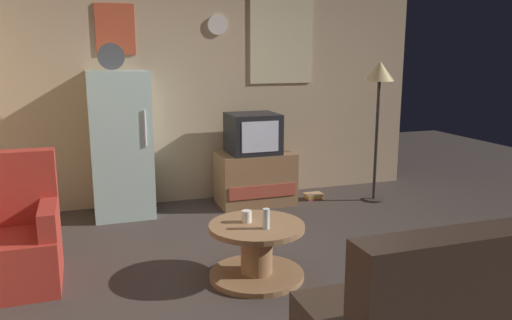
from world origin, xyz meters
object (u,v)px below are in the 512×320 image
fridge (121,144)px  wine_glass (266,219)px  tv_stand (255,178)px  coffee_table (257,251)px  book_stack (314,196)px  mug_ceramic_white (247,216)px  standing_lamp (379,82)px  armchair (10,240)px  crt_tv (253,133)px

fridge → wine_glass: size_ratio=11.80×
tv_stand → coffee_table: size_ratio=1.17×
book_stack → fridge: bearing=176.1°
fridge → wine_glass: bearing=-67.3°
tv_stand → mug_ceramic_white: tv_stand is taller
standing_lamp → wine_glass: size_ratio=10.60×
tv_stand → coffee_table: tv_stand is taller
tv_stand → book_stack: 0.75m
tv_stand → armchair: armchair is taller
standing_lamp → book_stack: size_ratio=7.64×
crt_tv → tv_stand: bearing=2.1°
standing_lamp → mug_ceramic_white: (-2.02, -1.46, -0.89)m
crt_tv → standing_lamp: size_ratio=0.34×
standing_lamp → book_stack: bearing=157.9°
tv_stand → crt_tv: bearing=-177.9°
fridge → book_stack: bearing=-3.9°
wine_glass → mug_ceramic_white: bearing=116.1°
tv_stand → armchair: bearing=-149.9°
wine_glass → coffee_table: bearing=106.5°
tv_stand → standing_lamp: 1.75m
mug_ceramic_white → wine_glass: bearing=-63.9°
tv_stand → mug_ceramic_white: 1.92m
fridge → tv_stand: fridge is taller
tv_stand → armchair: (-2.36, -1.37, 0.05)m
tv_stand → coffee_table: 1.96m
fridge → tv_stand: (1.44, -0.08, -0.46)m
armchair → crt_tv: bearing=30.3°
tv_stand → fridge: bearing=177.0°
crt_tv → wine_glass: 2.07m
coffee_table → tv_stand: bearing=71.5°
crt_tv → book_stack: (0.73, -0.07, -0.77)m
crt_tv → coffee_table: (-0.59, -1.86, -0.59)m
crt_tv → wine_glass: size_ratio=3.60×
tv_stand → wine_glass: (-0.59, -1.97, 0.21)m
fridge → coffee_table: (0.82, -1.93, -0.54)m
fridge → standing_lamp: (2.78, -0.41, 0.60)m
crt_tv → armchair: size_ratio=0.56×
standing_lamp → wine_glass: standing_lamp is taller
crt_tv → armchair: 2.74m
wine_glass → mug_ceramic_white: (-0.09, 0.18, -0.03)m
fridge → crt_tv: 1.42m
tv_stand → standing_lamp: bearing=-13.9°
crt_tv → coffee_table: bearing=-107.7°
tv_stand → standing_lamp: standing_lamp is taller
armchair → book_stack: (3.06, 1.30, -0.30)m
book_stack → tv_stand: bearing=174.3°
wine_glass → mug_ceramic_white: size_ratio=1.67×
fridge → book_stack: (2.14, -0.15, -0.72)m
wine_glass → book_stack: bearing=55.9°
standing_lamp → mug_ceramic_white: size_ratio=17.67×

